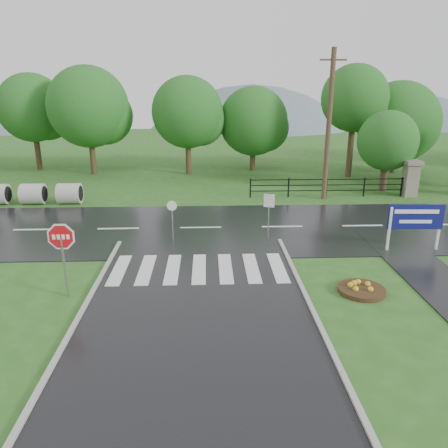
{
  "coord_description": "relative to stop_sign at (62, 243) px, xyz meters",
  "views": [
    {
      "loc": [
        0.35,
        -10.24,
        6.72
      ],
      "look_at": [
        0.98,
        6.0,
        1.5
      ],
      "focal_mm": 35.0,
      "sensor_mm": 36.0,
      "label": 1
    }
  ],
  "objects": [
    {
      "name": "reg_sign_round",
      "position": [
        3.12,
        5.14,
        -0.65
      ],
      "size": [
        0.44,
        0.07,
        1.89
      ],
      "color": "#939399",
      "rests_on": "ground"
    },
    {
      "name": "utility_pole_east",
      "position": [
        11.8,
        12.48,
        2.54
      ],
      "size": [
        1.55,
        0.29,
        8.69
      ],
      "color": "#473523",
      "rests_on": "ground"
    },
    {
      "name": "hills",
      "position": [
        7.81,
        61.98,
        -17.41
      ],
      "size": [
        102.0,
        48.0,
        48.0
      ],
      "color": "slate",
      "rests_on": "ground"
    },
    {
      "name": "fence_west",
      "position": [
        12.07,
        12.98,
        -1.15
      ],
      "size": [
        9.58,
        0.08,
        1.2
      ],
      "color": "black",
      "rests_on": "ground"
    },
    {
      "name": "main_road",
      "position": [
        4.32,
        6.98,
        -1.88
      ],
      "size": [
        90.0,
        8.0,
        0.04
      ],
      "primitive_type": "cube",
      "color": "black",
      "rests_on": "ground"
    },
    {
      "name": "ground",
      "position": [
        4.32,
        -3.02,
        -1.88
      ],
      "size": [
        120.0,
        120.0,
        0.0
      ],
      "primitive_type": "plane",
      "color": "#2A5D1F",
      "rests_on": "ground"
    },
    {
      "name": "treeline",
      "position": [
        5.32,
        20.98,
        -1.88
      ],
      "size": [
        83.2,
        5.2,
        10.0
      ],
      "color": "#1D5C1C",
      "rests_on": "ground"
    },
    {
      "name": "stop_sign",
      "position": [
        0.0,
        0.0,
        0.0
      ],
      "size": [
        1.2,
        0.06,
        2.7
      ],
      "color": "#939399",
      "rests_on": "ground"
    },
    {
      "name": "entrance_tree_left",
      "position": [
        16.23,
        14.48,
        1.37
      ],
      "size": [
        3.82,
        3.82,
        5.18
      ],
      "color": "#3D2B1C",
      "rests_on": "ground"
    },
    {
      "name": "flower_bed",
      "position": [
        9.84,
        -0.08,
        -1.76
      ],
      "size": [
        1.59,
        1.59,
        0.32
      ],
      "color": "#332111",
      "rests_on": "ground"
    },
    {
      "name": "reg_sign_small",
      "position": [
        7.37,
        5.11,
        -0.35
      ],
      "size": [
        0.46,
        0.17,
        2.16
      ],
      "color": "#939399",
      "rests_on": "ground"
    },
    {
      "name": "estate_billboard",
      "position": [
        13.28,
        3.67,
        -0.49
      ],
      "size": [
        2.3,
        0.17,
        2.02
      ],
      "color": "silver",
      "rests_on": "ground"
    },
    {
      "name": "pillar_west",
      "position": [
        17.32,
        12.98,
        -0.7
      ],
      "size": [
        1.0,
        1.0,
        2.24
      ],
      "color": "gray",
      "rests_on": "ground"
    },
    {
      "name": "crosswalk",
      "position": [
        4.32,
        1.98,
        -1.82
      ],
      "size": [
        6.5,
        2.8,
        0.02
      ],
      "color": "silver",
      "rests_on": "ground"
    },
    {
      "name": "walkway",
      "position": [
        12.82,
        0.98,
        -1.88
      ],
      "size": [
        2.2,
        11.0,
        0.04
      ],
      "primitive_type": "cube",
      "color": "black",
      "rests_on": "ground"
    }
  ]
}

